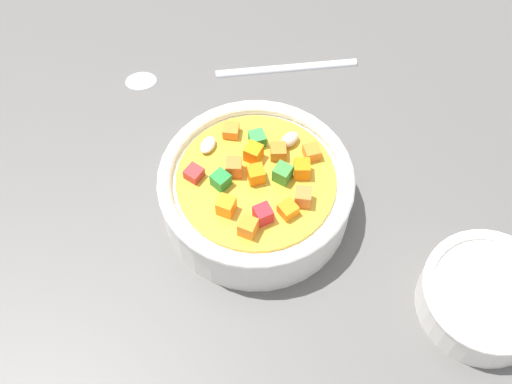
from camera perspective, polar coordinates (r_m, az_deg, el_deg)
ground_plane at (r=61.46cm, az=0.00°, el=-1.74°), size 140.00×140.00×2.00cm
soup_bowl_main at (r=58.16cm, az=0.01°, el=0.15°), size 16.78×16.78×6.18cm
spoon at (r=69.71cm, az=-1.83°, el=10.26°), size 17.93×18.12×0.89cm
side_bowl_small at (r=57.67cm, az=18.91°, el=-8.39°), size 10.74×10.74×3.70cm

